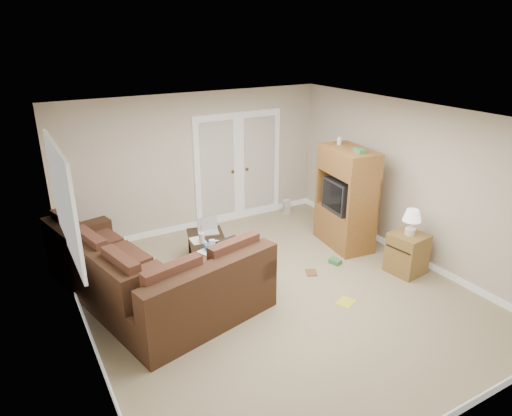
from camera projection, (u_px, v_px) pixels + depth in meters
floor at (276, 293)px, 6.48m from camera, size 5.50×5.50×0.00m
ceiling at (279, 117)px, 5.57m from camera, size 5.00×5.50×0.02m
wall_left at (79, 255)px, 4.87m from camera, size 0.02×5.50×2.50m
wall_right at (411, 183)px, 7.18m from camera, size 0.02×5.50×2.50m
wall_back at (196, 163)px, 8.25m from camera, size 5.00×0.02×2.50m
wall_front at (453, 319)px, 3.80m from camera, size 5.00×0.02×2.50m
baseboards at (276, 290)px, 6.46m from camera, size 5.00×5.50×0.10m
french_doors at (239, 168)px, 8.69m from camera, size 1.80×0.05×2.13m
window_left at (64, 200)px, 5.58m from camera, size 0.05×1.92×1.42m
sectional_sofa at (148, 281)px, 6.10m from camera, size 2.61×3.12×0.92m
coffee_table at (208, 252)px, 7.14m from camera, size 0.84×1.22×0.76m
tv_armoire at (346, 198)px, 7.67m from camera, size 0.72×1.13×1.83m
side_cabinet at (408, 250)px, 6.93m from camera, size 0.54×0.54×1.03m
space_heater at (287, 207)px, 9.24m from camera, size 0.13×0.12×0.30m
floor_magazine at (346, 302)px, 6.27m from camera, size 0.32×0.29×0.01m
floor_greenbox at (335, 261)px, 7.30m from camera, size 0.18×0.21×0.07m
floor_book at (306, 273)px, 7.02m from camera, size 0.24×0.26×0.02m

